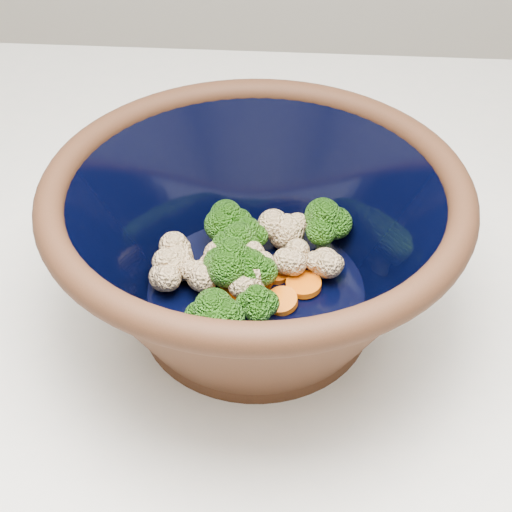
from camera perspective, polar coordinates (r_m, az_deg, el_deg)
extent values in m
cylinder|color=black|center=(0.64, 0.00, -4.22)|extent=(0.20, 0.20, 0.01)
torus|color=black|center=(0.56, 0.00, 5.40)|extent=(0.34, 0.34, 0.02)
cylinder|color=black|center=(0.63, 0.00, -2.58)|extent=(0.19, 0.19, 0.00)
cylinder|color=#608442|center=(0.65, -0.62, 0.70)|extent=(0.01, 0.01, 0.02)
ellipsoid|color=#327616|center=(0.64, -0.63, 2.04)|extent=(0.03, 0.03, 0.03)
cylinder|color=#608442|center=(0.66, -2.17, 1.58)|extent=(0.01, 0.01, 0.02)
ellipsoid|color=#327616|center=(0.65, -2.22, 3.14)|extent=(0.04, 0.04, 0.03)
cylinder|color=#608442|center=(0.62, -1.95, -1.75)|extent=(0.01, 0.01, 0.02)
ellipsoid|color=#327616|center=(0.60, -2.00, 0.02)|extent=(0.04, 0.04, 0.04)
cylinder|color=#608442|center=(0.66, 5.45, 1.31)|extent=(0.01, 0.01, 0.02)
ellipsoid|color=#327616|center=(0.64, 5.59, 3.05)|extent=(0.04, 0.04, 0.04)
cylinder|color=#608442|center=(0.64, -1.48, -0.33)|extent=(0.01, 0.01, 0.02)
ellipsoid|color=#327616|center=(0.62, -1.51, 1.31)|extent=(0.04, 0.04, 0.03)
cylinder|color=#608442|center=(0.62, -0.14, -2.16)|extent=(0.01, 0.01, 0.02)
ellipsoid|color=#327616|center=(0.60, -0.14, -0.76)|extent=(0.04, 0.04, 0.03)
cylinder|color=#608442|center=(0.57, -3.51, -6.22)|extent=(0.01, 0.01, 0.02)
ellipsoid|color=#327616|center=(0.56, -3.61, -4.46)|extent=(0.04, 0.04, 0.04)
cylinder|color=#608442|center=(0.59, 0.06, -4.84)|extent=(0.01, 0.01, 0.02)
ellipsoid|color=#327616|center=(0.57, 0.06, -3.48)|extent=(0.03, 0.03, 0.03)
sphere|color=beige|center=(0.63, 2.87, -0.40)|extent=(0.03, 0.03, 0.03)
sphere|color=beige|center=(0.66, 2.42, 1.93)|extent=(0.03, 0.03, 0.03)
sphere|color=beige|center=(0.62, -4.33, -1.59)|extent=(0.03, 0.03, 0.03)
sphere|color=beige|center=(0.61, -0.73, -2.13)|extent=(0.03, 0.03, 0.03)
sphere|color=beige|center=(0.63, -6.37, -0.25)|extent=(0.03, 0.03, 0.03)
sphere|color=beige|center=(0.63, -6.22, -0.74)|extent=(0.03, 0.03, 0.03)
sphere|color=beige|center=(0.63, 5.52, -0.55)|extent=(0.03, 0.03, 0.03)
sphere|color=beige|center=(0.62, -7.38, -1.66)|extent=(0.03, 0.03, 0.03)
sphere|color=beige|center=(0.62, -0.58, -1.10)|extent=(0.03, 0.03, 0.03)
sphere|color=beige|center=(0.63, -2.06, -0.42)|extent=(0.03, 0.03, 0.03)
cylinder|color=orange|center=(0.63, 1.57, -1.26)|extent=(0.03, 0.03, 0.01)
cylinder|color=orange|center=(0.61, 2.06, -3.61)|extent=(0.03, 0.03, 0.01)
cylinder|color=orange|center=(0.61, -1.98, -3.21)|extent=(0.03, 0.03, 0.01)
cylinder|color=orange|center=(0.62, -0.03, -1.87)|extent=(0.03, 0.03, 0.01)
cylinder|color=orange|center=(0.63, -3.92, -1.36)|extent=(0.03, 0.03, 0.01)
cylinder|color=orange|center=(0.62, 3.83, -2.28)|extent=(0.03, 0.03, 0.01)
cylinder|color=orange|center=(0.62, -0.21, -2.10)|extent=(0.03, 0.03, 0.01)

